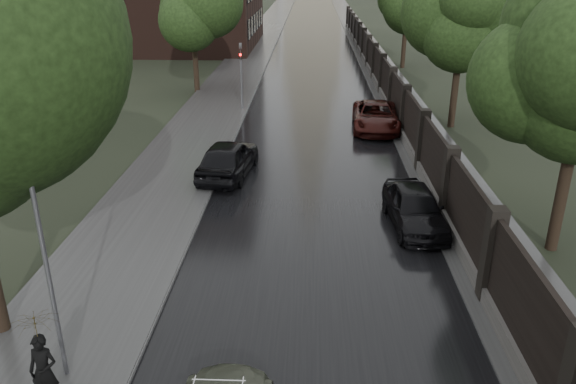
{
  "coord_description": "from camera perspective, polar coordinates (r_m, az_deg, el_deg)",
  "views": [
    {
      "loc": [
        -0.18,
        -8.05,
        8.5
      ],
      "look_at": [
        -0.87,
        8.73,
        1.5
      ],
      "focal_mm": 35.0,
      "sensor_mm": 36.0,
      "label": 1
    }
  ],
  "objects": [
    {
      "name": "fence_right",
      "position": [
        41.04,
        9.2,
        11.83
      ],
      "size": [
        0.45,
        75.72,
        2.7
      ],
      "color": "#383533",
      "rests_on": "ground"
    },
    {
      "name": "tree_right_c",
      "position": [
        48.79,
        12.0,
        18.0
      ],
      "size": [
        4.08,
        4.08,
        7.01
      ],
      "color": "black",
      "rests_on": "ground"
    },
    {
      "name": "tree_right_b",
      "position": [
        31.22,
        17.19,
        15.14
      ],
      "size": [
        4.08,
        4.08,
        7.01
      ],
      "color": "black",
      "rests_on": "ground"
    },
    {
      "name": "car_right_near",
      "position": [
        19.48,
        12.75,
        -1.54
      ],
      "size": [
        1.99,
        4.26,
        1.41
      ],
      "primitive_type": "imported",
      "rotation": [
        0.0,
        0.0,
        0.08
      ],
      "color": "black",
      "rests_on": "ground"
    },
    {
      "name": "pedestrian_umbrella",
      "position": [
        12.11,
        -24.2,
        -13.05
      ],
      "size": [
        1.0,
        1.01,
        2.52
      ],
      "rotation": [
        0.0,
        0.0,
        -0.07
      ],
      "color": "black",
      "rests_on": "sidewalk_left"
    },
    {
      "name": "hatchback_left",
      "position": [
        23.63,
        -6.11,
        3.45
      ],
      "size": [
        2.42,
        4.82,
        1.58
      ],
      "primitive_type": "imported",
      "rotation": [
        0.0,
        0.0,
        3.02
      ],
      "color": "black",
      "rests_on": "ground"
    },
    {
      "name": "tree_left_far",
      "position": [
        38.98,
        -9.68,
        17.53
      ],
      "size": [
        4.25,
        4.25,
        7.39
      ],
      "color": "black",
      "rests_on": "ground"
    },
    {
      "name": "traffic_light",
      "position": [
        33.85,
        -4.78,
        12.17
      ],
      "size": [
        0.16,
        0.32,
        4.0
      ],
      "color": "#59595E",
      "rests_on": "ground"
    },
    {
      "name": "lamp_post",
      "position": [
        12.34,
        -23.21,
        -7.57
      ],
      "size": [
        0.25,
        0.12,
        5.11
      ],
      "color": "#59595E",
      "rests_on": "ground"
    },
    {
      "name": "car_right_far",
      "position": [
        30.55,
        8.91,
        7.6
      ],
      "size": [
        2.63,
        5.27,
        1.44
      ],
      "primitive_type": "imported",
      "rotation": [
        0.0,
        0.0,
        -0.05
      ],
      "color": "black",
      "rests_on": "ground"
    }
  ]
}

